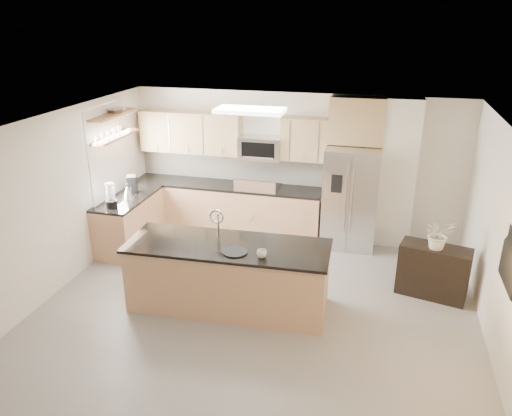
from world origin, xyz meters
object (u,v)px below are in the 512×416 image
(microwave, at_px, (260,148))
(refrigerator, at_px, (350,198))
(bowl, at_px, (115,109))
(kettle, at_px, (128,192))
(television, at_px, (507,268))
(credenza, at_px, (433,271))
(cup, at_px, (262,254))
(coffee_maker, at_px, (132,185))
(blender, at_px, (111,197))
(island, at_px, (228,275))
(flower_vase, at_px, (440,227))
(platter, at_px, (235,252))
(range, at_px, (259,210))

(microwave, height_order, refrigerator, microwave)
(bowl, bearing_deg, kettle, -48.92)
(bowl, distance_m, television, 6.27)
(credenza, relative_size, cup, 7.52)
(microwave, distance_m, television, 4.79)
(coffee_maker, xyz_separation_m, bowl, (-0.16, -0.04, 1.32))
(refrigerator, distance_m, kettle, 3.84)
(blender, height_order, bowl, bowl)
(island, xyz_separation_m, television, (3.31, -0.60, 0.87))
(cup, distance_m, kettle, 3.22)
(credenza, height_order, cup, cup)
(refrigerator, bearing_deg, credenza, -47.40)
(cup, xyz_separation_m, television, (2.77, -0.35, 0.34))
(coffee_maker, distance_m, flower_vase, 5.14)
(flower_vase, height_order, television, television)
(kettle, bearing_deg, refrigerator, 16.32)
(cup, bearing_deg, flower_vase, 28.67)
(microwave, height_order, blender, microwave)
(kettle, relative_size, bowl, 0.66)
(island, xyz_separation_m, platter, (0.17, -0.21, 0.49))
(refrigerator, distance_m, platter, 2.98)
(range, xyz_separation_m, blender, (-2.07, -1.58, 0.63))
(platter, xyz_separation_m, coffee_maker, (-2.47, 1.90, 0.10))
(range, xyz_separation_m, flower_vase, (2.99, -1.54, 0.64))
(kettle, bearing_deg, blender, -96.30)
(credenza, height_order, blender, blender)
(island, relative_size, cup, 21.70)
(island, bearing_deg, bowl, 143.70)
(blender, bearing_deg, refrigerator, 22.30)
(cup, bearing_deg, kettle, 149.25)
(refrigerator, xyz_separation_m, platter, (-1.29, -2.68, 0.08))
(platter, height_order, flower_vase, flower_vase)
(credenza, bearing_deg, microwave, 165.09)
(television, bearing_deg, platter, 82.88)
(refrigerator, distance_m, television, 3.62)
(microwave, height_order, coffee_maker, microwave)
(television, bearing_deg, refrigerator, 31.04)
(platter, bearing_deg, bowl, 144.62)
(refrigerator, relative_size, flower_vase, 2.65)
(cup, bearing_deg, platter, 173.40)
(coffee_maker, bearing_deg, television, -22.27)
(microwave, height_order, bowl, bowl)
(platter, bearing_deg, microwave, 97.43)
(microwave, bearing_deg, platter, -82.57)
(refrigerator, bearing_deg, television, -58.96)
(island, relative_size, kettle, 10.76)
(cup, distance_m, bowl, 3.81)
(coffee_maker, height_order, flower_vase, flower_vase)
(kettle, xyz_separation_m, bowl, (-0.23, 0.26, 1.35))
(coffee_maker, bearing_deg, credenza, -7.51)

